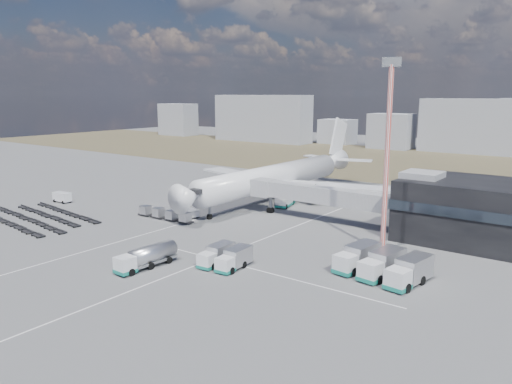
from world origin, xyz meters
The scene contains 16 objects.
ground centered at (0.00, 0.00, 0.00)m, with size 420.00×420.00×0.00m, color #565659.
grass_strip centered at (0.00, 110.00, 0.01)m, with size 420.00×90.00×0.01m, color brown.
lane_markings centered at (9.77, 3.00, 0.01)m, with size 47.12×110.00×0.01m.
terminal centered at (47.77, 23.96, 5.25)m, with size 30.40×16.40×11.00m.
jet_bridge centered at (15.90, 20.42, 5.05)m, with size 30.30×3.80×7.05m.
airliner centered at (0.00, 32.38, 5.29)m, with size 51.59×64.53×17.62m.
skyline centered at (1.64, 152.23, 10.51)m, with size 312.10×25.86×23.55m.
fuel_tanker centered at (11.14, -16.35, 1.52)m, with size 2.84×9.53×3.05m.
pushback_tug centered at (-4.00, 8.00, 0.79)m, with size 3.55×2.00×1.57m, color silver.
utility_van centered at (-36.39, 0.76, 1.14)m, with size 4.26×1.93×2.28m, color silver.
catering_truck centered at (5.29, 27.28, 1.48)m, with size 4.04×6.72×2.88m.
service_trucks_near centered at (19.57, -9.47, 1.39)m, with size 5.73×6.70×2.55m.
service_trucks_far centered at (38.73, -0.22, 1.74)m, with size 11.60×9.45×3.20m.
uld_row centered at (-6.78, 3.81, 1.10)m, with size 13.31×2.39×1.83m.
baggage_dollies centered at (-27.25, -10.55, 0.32)m, with size 29.06×15.32×0.65m.
floodlight_mast centered at (34.60, 9.85, 14.44)m, with size 2.75×2.22×28.81m.
Camera 1 is at (62.78, -60.08, 23.77)m, focal length 35.00 mm.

